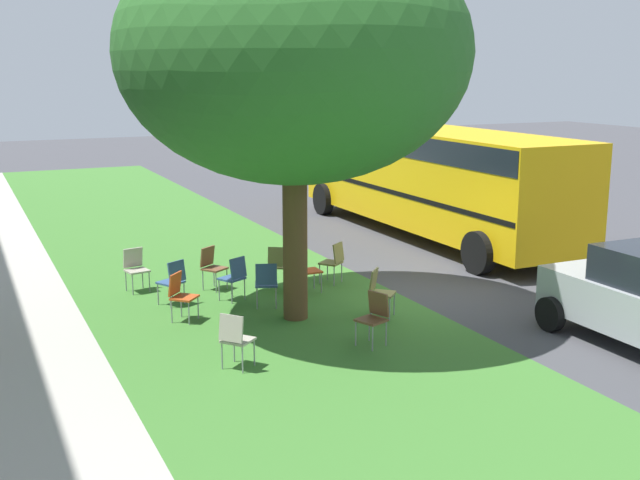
# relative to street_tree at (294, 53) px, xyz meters

# --- Properties ---
(ground) EXTENTS (80.00, 80.00, 0.00)m
(ground) POSITION_rel_street_tree_xyz_m (0.14, -2.70, -4.69)
(ground) COLOR #424247
(grass_verge) EXTENTS (48.00, 6.00, 0.01)m
(grass_verge) POSITION_rel_street_tree_xyz_m (0.14, 0.50, -4.69)
(grass_verge) COLOR #3D752D
(grass_verge) RESTS_ON ground
(sidewalk_strip) EXTENTS (48.00, 2.80, 0.01)m
(sidewalk_strip) POSITION_rel_street_tree_xyz_m (0.14, 4.90, -4.69)
(sidewalk_strip) COLOR #ADA89E
(sidewalk_strip) RESTS_ON ground
(street_tree) EXTENTS (6.05, 6.05, 6.94)m
(street_tree) POSITION_rel_street_tree_xyz_m (0.00, 0.00, 0.00)
(street_tree) COLOR brown
(street_tree) RESTS_ON ground
(chair_0) EXTENTS (0.54, 0.54, 0.88)m
(chair_0) POSITION_rel_street_tree_xyz_m (-1.86, -0.60, -4.17)
(chair_0) COLOR brown
(chair_0) RESTS_ON ground
(chair_1) EXTENTS (0.59, 0.59, 0.88)m
(chair_1) POSITION_rel_street_tree_xyz_m (-0.57, -1.41, -4.17)
(chair_1) COLOR olive
(chair_1) RESTS_ON ground
(chair_2) EXTENTS (0.58, 0.57, 0.88)m
(chair_2) POSITION_rel_street_tree_xyz_m (2.01, -0.49, -4.17)
(chair_2) COLOR olive
(chair_2) RESTS_ON ground
(chair_3) EXTENTS (0.58, 0.59, 0.88)m
(chair_3) POSITION_rel_street_tree_xyz_m (-1.92, 1.81, -4.17)
(chair_3) COLOR #ADA393
(chair_3) RESTS_ON ground
(chair_4) EXTENTS (0.56, 0.56, 0.88)m
(chair_4) POSITION_rel_street_tree_xyz_m (1.49, 0.65, -4.17)
(chair_4) COLOR #335184
(chair_4) RESTS_ON ground
(chair_5) EXTENTS (0.58, 0.58, 0.88)m
(chair_5) POSITION_rel_street_tree_xyz_m (1.82, -1.66, -4.17)
(chair_5) COLOR olive
(chair_5) RESTS_ON ground
(chair_6) EXTENTS (0.59, 0.59, 0.88)m
(chair_6) POSITION_rel_street_tree_xyz_m (0.72, 1.92, -4.17)
(chair_6) COLOR #C64C1E
(chair_6) RESTS_ON ground
(chair_7) EXTENTS (0.54, 0.53, 0.88)m
(chair_7) POSITION_rel_street_tree_xyz_m (0.81, 0.25, -4.17)
(chair_7) COLOR #335184
(chair_7) RESTS_ON ground
(chair_8) EXTENTS (0.49, 0.49, 0.88)m
(chair_8) POSITION_rel_street_tree_xyz_m (3.01, 2.24, -4.17)
(chair_8) COLOR #ADA393
(chair_8) RESTS_ON ground
(chair_9) EXTENTS (0.57, 0.56, 0.88)m
(chair_9) POSITION_rel_street_tree_xyz_m (1.72, 1.80, -4.17)
(chair_9) COLOR #335184
(chair_9) RESTS_ON ground
(chair_10) EXTENTS (0.58, 0.58, 0.88)m
(chair_10) POSITION_rel_street_tree_xyz_m (2.49, 0.79, -4.17)
(chair_10) COLOR brown
(chair_10) RESTS_ON ground
(chair_11) EXTENTS (0.42, 0.43, 0.88)m
(chair_11) POSITION_rel_street_tree_xyz_m (1.45, -0.87, -4.17)
(chair_11) COLOR #C64C1E
(chair_11) RESTS_ON ground
(school_bus) EXTENTS (10.40, 2.80, 2.88)m
(school_bus) POSITION_rel_street_tree_xyz_m (5.19, -6.15, -2.93)
(school_bus) COLOR yellow
(school_bus) RESTS_ON ground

